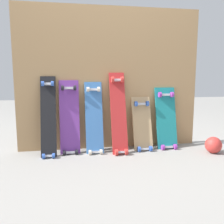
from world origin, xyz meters
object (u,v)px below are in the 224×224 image
object	(u,v)px
skateboard_purple	(70,120)
skateboard_teal	(166,121)
skateboard_red	(119,116)
rubber_ball	(213,145)
skateboard_blue	(94,121)
skateboard_natural	(142,126)
skateboard_black	(48,119)

from	to	relation	value
skateboard_purple	skateboard_teal	size ratio (longest dim) A/B	1.12
skateboard_purple	skateboard_red	xyz separation A→B (m)	(0.53, -0.06, 0.04)
skateboard_purple	rubber_ball	xyz separation A→B (m)	(1.54, -0.31, -0.27)
skateboard_blue	skateboard_natural	distance (m)	0.56
skateboard_blue	rubber_ball	xyz separation A→B (m)	(1.28, -0.29, -0.26)
skateboard_blue	skateboard_teal	xyz separation A→B (m)	(0.85, 0.01, -0.03)
skateboard_natural	skateboard_teal	world-z (taller)	skateboard_teal
skateboard_red	skateboard_black	bearing A→B (deg)	178.94
skateboard_purple	skateboard_teal	bearing A→B (deg)	-0.21
skateboard_red	rubber_ball	xyz separation A→B (m)	(1.01, -0.25, -0.31)
skateboard_purple	rubber_ball	size ratio (longest dim) A/B	4.79
skateboard_black	skateboard_blue	xyz separation A→B (m)	(0.49, 0.02, -0.03)
skateboard_blue	skateboard_teal	distance (m)	0.85
skateboard_teal	skateboard_blue	bearing A→B (deg)	-179.03
skateboard_natural	rubber_ball	bearing A→B (deg)	-21.67
skateboard_blue	rubber_ball	bearing A→B (deg)	-12.67
skateboard_blue	skateboard_purple	bearing A→B (deg)	176.04
skateboard_purple	skateboard_red	distance (m)	0.54
skateboard_natural	skateboard_red	bearing A→B (deg)	-172.33
skateboard_purple	skateboard_teal	distance (m)	1.12
skateboard_black	skateboard_purple	size ratio (longest dim) A/B	1.05
skateboard_purple	skateboard_natural	distance (m)	0.83
skateboard_purple	skateboard_blue	distance (m)	0.27
skateboard_purple	skateboard_teal	xyz separation A→B (m)	(1.11, -0.00, -0.04)
skateboard_natural	rubber_ball	size ratio (longest dim) A/B	3.71
skateboard_red	skateboard_blue	bearing A→B (deg)	171.82
skateboard_purple	skateboard_natural	world-z (taller)	skateboard_purple
skateboard_purple	skateboard_blue	size ratio (longest dim) A/B	1.02
skateboard_black	skateboard_purple	bearing A→B (deg)	11.01
skateboard_blue	rubber_ball	size ratio (longest dim) A/B	4.69
skateboard_black	skateboard_teal	size ratio (longest dim) A/B	1.18
skateboard_black	skateboard_teal	bearing A→B (deg)	1.67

